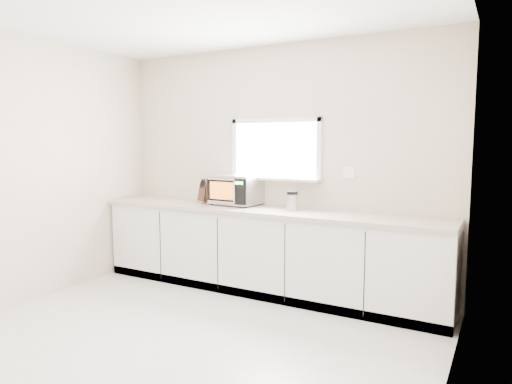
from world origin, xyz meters
The scene contains 8 objects.
ground centered at (0.00, 0.00, 0.00)m, with size 4.00×4.00×0.00m, color beige.
back_wall centered at (0.00, 2.00, 1.36)m, with size 4.00×0.17×2.70m.
cabinets centered at (0.00, 1.70, 0.44)m, with size 3.92×0.60×0.88m, color silver.
countertop centered at (0.00, 1.69, 0.90)m, with size 3.92×0.64×0.04m, color beige.
microwave centered at (-0.42, 1.82, 1.10)m, with size 0.55×0.47×0.35m.
knife_block centered at (-0.81, 1.76, 1.04)m, with size 0.11×0.21×0.29m.
cutting_board centered at (-0.85, 1.94, 1.07)m, with size 0.29×0.29×0.02m, color #A46F3F.
coffee_grinder centered at (0.32, 1.73, 1.02)m, with size 0.14×0.14×0.21m.
Camera 1 is at (2.29, -2.60, 1.64)m, focal length 32.00 mm.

